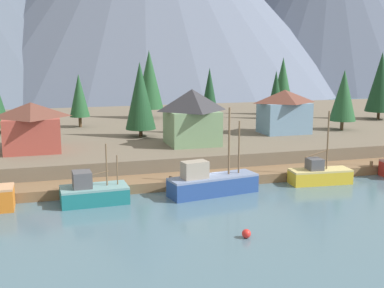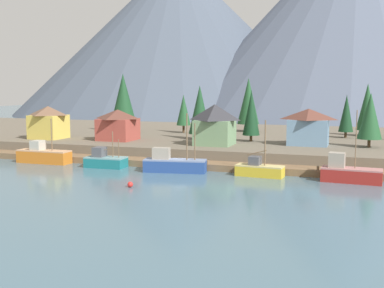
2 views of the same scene
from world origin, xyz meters
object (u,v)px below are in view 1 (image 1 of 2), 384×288
Objects in this scene: fishing_boat_teal at (93,192)px; house_green at (192,116)px; conifer_centre at (209,97)px; conifer_mid_left at (276,91)px; conifer_near_left at (149,80)px; house_blue at (284,111)px; fishing_boat_yellow at (319,175)px; conifer_mid_right at (79,96)px; conifer_far_right at (381,82)px; channel_buoy at (246,234)px; house_red at (32,126)px; fishing_boat_blue at (211,183)px; conifer_back_left at (343,95)px; conifer_far_left at (140,96)px; conifer_back_right at (283,83)px.

house_green is at bearing 42.70° from fishing_boat_teal.
conifer_mid_left is at bearing 36.61° from conifer_centre.
conifer_near_left is 1.42× the size of conifer_mid_left.
fishing_boat_yellow is at bearing -104.91° from house_blue.
conifer_far_right is at bearing -5.90° from conifer_mid_right.
house_red is at bearing 120.49° from channel_buoy.
conifer_centre reaches higher than house_red.
conifer_mid_left is at bearing 41.52° from fishing_boat_teal.
fishing_boat_blue is 1.04× the size of conifer_back_left.
conifer_centre is at bearing -143.39° from conifer_mid_left.
conifer_far_left reaches higher than fishing_boat_blue.
house_blue is at bearing 17.29° from house_green.
house_green is 9.40m from conifer_far_left.
fishing_boat_yellow is at bearing -75.34° from conifer_near_left.
conifer_centre is (-10.51, 2.68, 2.07)m from house_blue.
conifer_mid_left is at bearing 161.34° from conifer_far_right.
conifer_mid_left reaches higher than fishing_boat_teal.
conifer_back_right is (38.77, 38.39, 7.43)m from fishing_boat_teal.
conifer_mid_right is at bearing 123.05° from conifer_far_left.
conifer_back_left reaches higher than house_blue.
conifer_centre is at bearing -169.26° from conifer_far_right.
conifer_mid_left reaches higher than conifer_mid_right.
conifer_near_left is 53.50m from channel_buoy.
fishing_boat_teal is at bearing -147.62° from house_blue.
house_blue is at bearing -158.52° from conifer_far_right.
house_red reaches higher than channel_buoy.
conifer_centre reaches higher than conifer_mid_right.
conifer_centre is at bearing 76.38° from channel_buoy.
channel_buoy is (-3.31, -25.98, -5.74)m from house_green.
conifer_near_left reaches higher than conifer_far_right.
channel_buoy is at bearing -59.51° from house_red.
conifer_mid_right is at bearing -179.12° from conifer_mid_left.
conifer_back_left is at bearing -40.61° from conifer_near_left.
house_green is 28.82m from conifer_mid_left.
house_blue is 0.60× the size of conifer_far_right.
channel_buoy is (10.46, -12.31, -0.69)m from fishing_boat_teal.
conifer_far_right is at bearing 19.83° from house_green.
house_red is at bearing 176.21° from house_green.
fishing_boat_blue is 1.00× the size of conifer_centre.
house_blue is 0.85× the size of conifer_mid_right.
conifer_centre is (-20.38, 2.39, 0.06)m from conifer_back_left.
fishing_boat_yellow is 22.64m from conifer_centre.
house_blue is at bearing 30.28° from fishing_boat_teal.
conifer_far_left is (14.16, 6.25, 2.74)m from house_red.
house_green reaches higher than channel_buoy.
conifer_far_left reaches higher than house_red.
fishing_boat_teal is at bearing -111.98° from conifer_far_left.
fishing_boat_yellow is 0.74× the size of conifer_back_right.
conifer_near_left is (2.15, 40.72, 8.16)m from fishing_boat_blue.
conifer_far_right is at bearing 8.20° from conifer_far_left.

